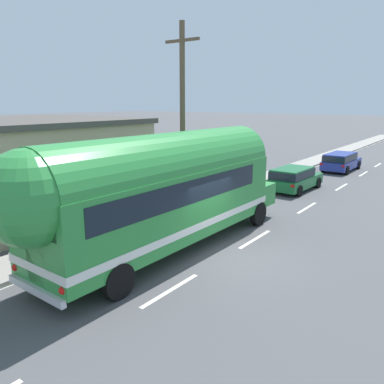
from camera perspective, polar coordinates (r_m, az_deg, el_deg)
name	(u,v)px	position (r m, az deg, el deg)	size (l,w,h in m)	color
ground_plane	(227,256)	(13.25, 5.22, -9.50)	(300.00, 300.00, 0.00)	#4C4C4F
lane_markings	(296,183)	(25.74, 15.26, 1.36)	(4.02, 80.00, 0.01)	silver
sidewalk_slab	(245,186)	(23.84, 7.85, 0.96)	(1.90, 90.00, 0.15)	gray
utility_pole	(183,118)	(17.57, -1.42, 11.02)	(1.80, 0.24, 8.50)	brown
painted_bus	(159,189)	(12.74, -4.89, 0.46)	(2.72, 12.41, 4.12)	#2D8C3D
car_lead	(294,178)	(23.27, 14.92, 2.10)	(2.03, 4.33, 1.37)	#196633
car_second	(341,161)	(31.08, 21.28, 4.39)	(1.97, 4.54, 1.37)	navy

